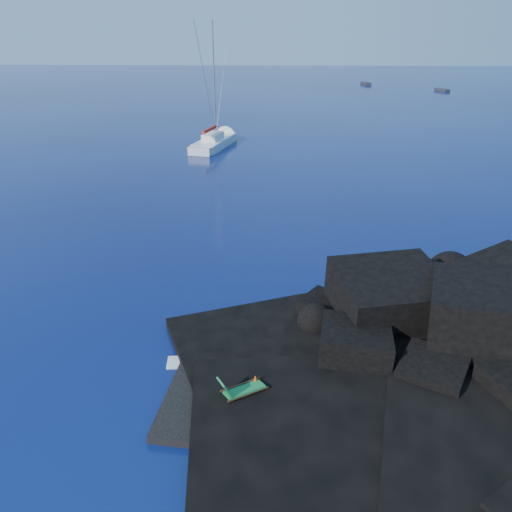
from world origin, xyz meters
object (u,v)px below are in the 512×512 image
Objects in this scene: marker_cone at (255,382)px; distant_boat_b at (442,91)px; sunbather at (230,408)px; distant_boat_a at (366,85)px; sailboat at (215,147)px; deck_chair at (244,384)px.

marker_cone reaches higher than distant_boat_b.
sunbather is 128.16m from distant_boat_a.
distant_boat_a is (25.06, 124.13, -0.67)m from marker_cone.
sailboat is 23.07× the size of marker_cone.
distant_boat_a is 1.10× the size of distant_boat_b.
sailboat reaches higher than distant_boat_a.
sailboat is at bearing -121.81° from distant_boat_a.
marker_cone is (0.93, 1.37, 0.15)m from sunbather.
sailboat is 47.45m from deck_chair.
sunbather is at bearing -152.63° from deck_chair.
deck_chair is 2.88× the size of marker_cone.
marker_cone is (0.42, 0.56, -0.31)m from deck_chair.
deck_chair is 0.43× the size of distant_boat_b.
deck_chair reaches higher than marker_cone.
deck_chair is at bearing -111.11° from distant_boat_a.
marker_cone is 126.63m from distant_boat_a.
deck_chair is at bearing -68.60° from sailboat.
sailboat is at bearing -147.33° from distant_boat_b.
sailboat reaches higher than marker_cone.
sunbather is 0.38× the size of distant_boat_a.
sailboat is 3.12× the size of distant_boat_a.
sailboat is 3.44× the size of distant_boat_b.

